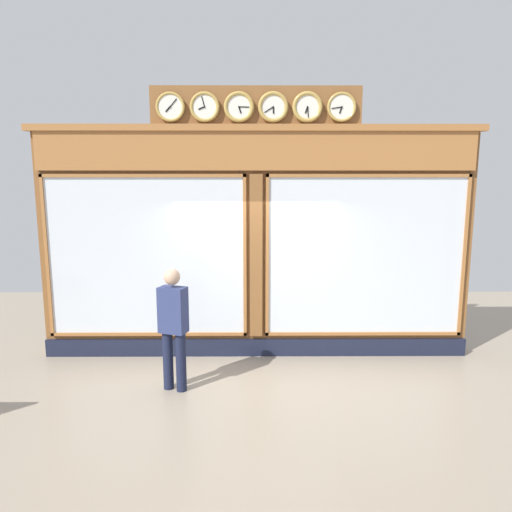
{
  "coord_description": "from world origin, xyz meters",
  "views": [
    {
      "loc": [
        0.04,
        7.36,
        2.92
      ],
      "look_at": [
        0.0,
        0.0,
        1.64
      ],
      "focal_mm": 33.35,
      "sensor_mm": 36.0,
      "label": 1
    }
  ],
  "objects": [
    {
      "name": "shop_facade",
      "position": [
        -0.0,
        -0.12,
        1.87
      ],
      "size": [
        6.93,
        0.42,
        4.21
      ],
      "color": "brown",
      "rests_on": "ground_plane"
    },
    {
      "name": "ground_plane",
      "position": [
        0.0,
        2.8,
        0.0
      ],
      "size": [
        14.0,
        14.0,
        0.0
      ],
      "primitive_type": "plane",
      "color": "gray"
    },
    {
      "name": "pedestrian",
      "position": [
        1.12,
        1.24,
        0.93
      ],
      "size": [
        0.41,
        0.33,
        1.69
      ],
      "color": "#191E38",
      "rests_on": "ground_plane"
    }
  ]
}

